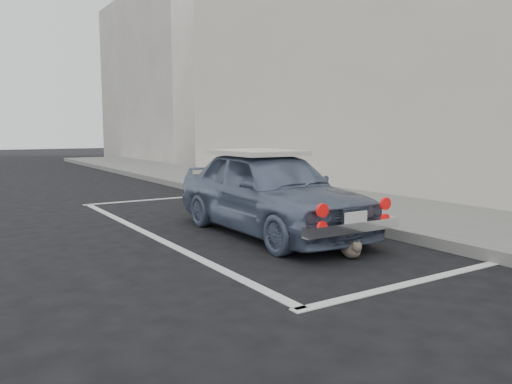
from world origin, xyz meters
The scene contains 9 objects.
ground centered at (0.00, 0.00, 0.00)m, with size 80.00×80.00×0.00m, color black.
sidewalk centered at (3.20, 2.00, 0.07)m, with size 2.80×40.00×0.15m, color slate.
shop_building centered at (6.33, 4.00, 3.49)m, with size 3.50×18.00×7.00m.
building_far centered at (6.35, 20.00, 4.00)m, with size 3.50×10.00×8.00m, color #ADA49D.
pline_rear centered at (0.50, -0.50, 0.00)m, with size 3.00×0.12×0.01m, color silver.
pline_front centered at (0.50, 6.50, 0.00)m, with size 3.00×0.12×0.01m, color silver.
pline_side centered at (-0.90, 3.00, 0.00)m, with size 0.12×7.00×0.01m, color silver.
retro_coupe centered at (0.62, 2.24, 0.62)m, with size 1.51×3.64×1.23m.
cat centered at (0.62, 0.53, 0.11)m, with size 0.27×0.43×0.24m.
Camera 1 is at (-3.38, -3.66, 1.48)m, focal length 35.00 mm.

